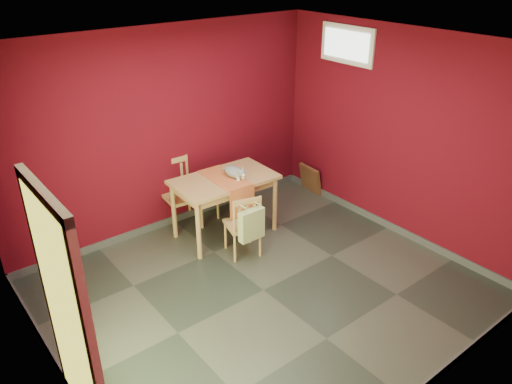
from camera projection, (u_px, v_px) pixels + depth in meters
ground at (263, 290)px, 5.69m from camera, size 4.50×4.50×0.00m
room_shell at (263, 286)px, 5.67m from camera, size 4.50×4.50×4.50m
doorway at (65, 311)px, 3.67m from camera, size 0.06×1.01×2.13m
window at (347, 45)px, 6.59m from camera, size 0.05×0.90×0.50m
outlet_plate at (262, 174)px, 7.84m from camera, size 0.08×0.02×0.12m
dining_table at (224, 185)px, 6.50m from camera, size 1.35×0.82×0.83m
table_runner at (230, 186)px, 6.39m from camera, size 0.40×0.79×0.39m
chair_far_left at (180, 193)px, 6.81m from camera, size 0.49×0.49×0.96m
chair_far_right at (217, 183)px, 7.23m from camera, size 0.44×0.44×0.86m
chair_near at (244, 224)px, 6.18m from camera, size 0.49×0.49×0.85m
tote_bag at (251, 225)px, 5.97m from camera, size 0.33×0.19×0.46m
cat at (234, 170)px, 6.45m from camera, size 0.24×0.40×0.19m
picture_frame at (310, 179)px, 7.87m from camera, size 0.18×0.44×0.43m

